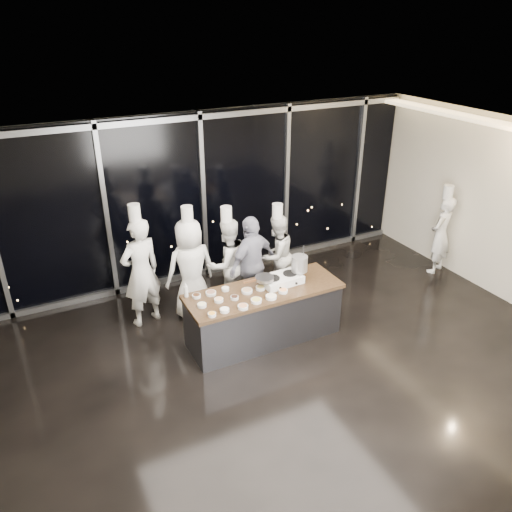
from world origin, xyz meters
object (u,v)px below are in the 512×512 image
Objects in this scene: chef_side at (441,234)px; chef_left at (191,268)px; chef_center at (228,263)px; frying_pan at (264,278)px; chef_far_left at (141,271)px; stove at (281,279)px; guest at (252,264)px; stock_pot at (299,264)px; demo_counter at (264,314)px; chef_right at (277,255)px.

chef_left is at bearing -30.55° from chef_side.
chef_center is 4.34m from chef_side.
chef_left is (-0.79, 1.16, -0.18)m from frying_pan.
chef_left is (0.81, -0.11, -0.07)m from chef_far_left.
chef_left is at bearing -11.65° from chef_center.
chef_side is at bearing 155.19° from chef_far_left.
guest reaches higher than stove.
chef_far_left is at bearing -14.99° from chef_center.
chef_far_left is 5.82m from chef_side.
stock_pot is at bearing -15.24° from chef_side.
chef_center is 0.44m from guest.
demo_counter is 2.11m from chef_far_left.
demo_counter is 1.36× the size of chef_side.
chef_center is (0.67, -0.02, -0.06)m from chef_left.
chef_left is at bearing 155.13° from chef_far_left.
chef_side is (3.53, 0.45, -0.35)m from stock_pot.
chef_far_left is 1.13× the size of chef_center.
demo_counter is 1.24× the size of chef_left.
demo_counter is at bearing 122.73° from chef_far_left.
guest is at bearing 116.33° from stock_pot.
chef_side is (3.31, -0.70, 0.04)m from chef_right.
guest is at bearing 159.65° from chef_left.
guest is (1.00, -0.30, -0.02)m from chef_left.
chef_far_left is at bearing -21.85° from chef_right.
stock_pot is 0.15× the size of chef_right.
chef_side is at bearing 168.39° from chef_left.
demo_counter is 4.73× the size of frying_pan.
stove is 0.38× the size of guest.
stove is 1.59m from chef_left.
demo_counter is 1.50m from chef_left.
stove reaches higher than demo_counter.
chef_far_left reaches higher than chef_right.
demo_counter is at bearing 54.63° from guest.
guest is at bearing 93.26° from stove.
stock_pot is 1.24m from chef_right.
stock_pot is 1.85m from chef_left.
frying_pan is 0.30× the size of chef_right.
chef_right reaches higher than stove.
stove is 2.57× the size of stock_pot.
stock_pot is (0.67, 0.07, 0.71)m from demo_counter.
chef_right is (0.64, 0.30, -0.10)m from guest.
chef_right is at bearing 176.44° from chef_left.
stock_pot is 0.14× the size of chef_center.
chef_right is at bearing -174.96° from guest.
chef_right reaches higher than demo_counter.
chef_side is (3.95, -0.40, -0.05)m from guest.
demo_counter is 1.26m from chef_center.
demo_counter is 1.41× the size of guest.
stove is 3.89m from chef_side.
stove is at bearing -15.83° from chef_side.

